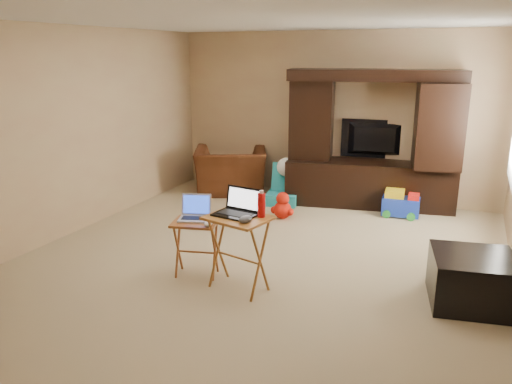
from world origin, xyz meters
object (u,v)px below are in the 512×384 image
at_px(push_toy, 401,203).
at_px(ottoman, 472,280).
at_px(laptop_right, 235,203).
at_px(recliner, 231,171).
at_px(laptop_left, 194,208).
at_px(water_bottle, 261,205).
at_px(mouse_right, 245,219).
at_px(plush_toy, 283,205).
at_px(mouse_left, 208,224).
at_px(child_rocker, 283,184).
at_px(tray_table_left, 196,248).
at_px(tray_table_right, 238,253).
at_px(entertainment_center, 371,140).
at_px(television, 374,140).

bearing_deg(push_toy, ottoman, -72.02).
bearing_deg(laptop_right, push_toy, 76.05).
bearing_deg(recliner, laptop_left, 84.65).
bearing_deg(laptop_left, water_bottle, -22.51).
relative_size(ottoman, mouse_right, 4.79).
xyz_separation_m(plush_toy, mouse_left, (0.02, -2.09, 0.41)).
distance_m(child_rocker, tray_table_left, 2.67).
relative_size(child_rocker, laptop_left, 1.98).
bearing_deg(laptop_right, child_rocker, 109.40).
height_order(ottoman, mouse_right, mouse_right).
relative_size(push_toy, laptop_right, 1.33).
xyz_separation_m(plush_toy, tray_table_right, (0.35, -2.13, 0.18)).
bearing_deg(plush_toy, laptop_left, -95.71).
bearing_deg(mouse_right, push_toy, 71.89).
bearing_deg(plush_toy, tray_table_right, -80.62).
relative_size(recliner, mouse_right, 7.47).
bearing_deg(laptop_left, ottoman, -8.58).
xyz_separation_m(entertainment_center, mouse_right, (-0.45, -3.33, -0.22)).
bearing_deg(recliner, mouse_left, 87.63).
bearing_deg(mouse_left, entertainment_center, 73.84).
height_order(tray_table_left, mouse_right, mouse_right).
xyz_separation_m(laptop_right, mouse_right, (0.17, -0.14, -0.09)).
xyz_separation_m(push_toy, laptop_right, (-1.15, -2.84, 0.66)).
bearing_deg(tray_table_left, push_toy, 45.25).
relative_size(television, plush_toy, 2.66).
xyz_separation_m(child_rocker, tray_table_left, (0.07, -2.67, -0.01)).
height_order(tray_table_right, mouse_right, mouse_right).
distance_m(laptop_right, mouse_right, 0.24).
xyz_separation_m(entertainment_center, tray_table_left, (-1.10, -3.11, -0.69)).
xyz_separation_m(push_toy, mouse_left, (-1.44, -2.82, 0.41)).
distance_m(television, child_rocker, 1.50).
distance_m(recliner, mouse_right, 3.61).
distance_m(tray_table_right, mouse_left, 0.41).
relative_size(entertainment_center, tray_table_right, 3.30).
bearing_deg(laptop_left, child_rocker, 72.85).
height_order(ottoman, laptop_right, laptop_right).
bearing_deg(child_rocker, television, 19.82).
bearing_deg(tray_table_left, mouse_right, -33.48).
xyz_separation_m(plush_toy, laptop_right, (0.31, -2.11, 0.66)).
height_order(entertainment_center, laptop_right, entertainment_center).
bearing_deg(mouse_right, television, 82.74).
height_order(ottoman, water_bottle, water_bottle).
height_order(laptop_left, mouse_left, laptop_left).
height_order(child_rocker, laptop_right, laptop_right).
relative_size(child_rocker, mouse_left, 5.10).
bearing_deg(laptop_right, tray_table_right, -18.57).
height_order(recliner, laptop_left, laptop_left).
bearing_deg(ottoman, mouse_right, -160.05).
height_order(ottoman, tray_table_right, tray_table_right).
distance_m(push_toy, laptop_right, 3.13).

